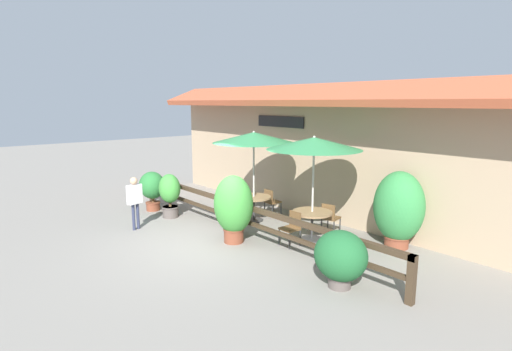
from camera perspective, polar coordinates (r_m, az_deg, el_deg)
The scene contains 17 objects.
ground_plane at distance 10.68m, azimuth -7.26°, elevation -9.60°, with size 60.00×60.00×0.00m, color gray.
building_facade at distance 12.85m, azimuth 7.94°, elevation 3.72°, with size 14.28×1.49×4.23m.
patio_railing at distance 11.06m, azimuth -2.80°, elevation -5.05°, with size 10.40×0.14×0.95m.
patio_umbrella_near at distance 12.06m, azimuth -0.33°, elevation 5.43°, with size 2.49×2.49×2.79m.
dining_table_near at distance 12.39m, azimuth -0.32°, elevation -3.67°, with size 1.07×1.07×0.78m.
chair_near_streetside at distance 11.94m, azimuth -3.24°, elevation -4.87°, with size 0.44×0.44×0.88m.
chair_near_wallside at distance 12.97m, azimuth 2.21°, elevation -3.62°, with size 0.43×0.43×0.88m.
patio_umbrella_middle at distance 10.44m, azimuth 8.30°, elevation 4.54°, with size 2.49×2.49×2.79m.
dining_table_middle at distance 10.82m, azimuth 8.03°, elevation -5.89°, with size 1.07×1.07×0.78m.
chair_middle_streetside at distance 10.37m, azimuth 5.11°, elevation -7.29°, with size 0.44×0.44×0.88m.
chair_middle_wallside at distance 11.38m, azimuth 10.54°, elevation -5.81°, with size 0.50×0.50×0.88m.
potted_plant_small_flowering at distance 8.21m, azimuth 11.99°, elevation -11.30°, with size 1.10×0.99×1.17m.
potted_plant_entrance_palm at distance 13.02m, azimuth -12.22°, elevation -2.40°, with size 0.73×0.66×1.41m.
potted_plant_broad_leaf at distance 10.44m, azimuth -3.24°, elevation -4.41°, with size 1.09×0.98×1.79m.
potted_plant_corner_fern at distance 13.97m, azimuth -14.61°, elevation -1.60°, with size 0.93×0.84×1.34m.
potted_plant_tall_tropical at distance 10.66m, azimuth 19.71°, elevation -4.41°, with size 1.28×1.15×1.97m.
pedestrian at distance 11.96m, azimuth -16.95°, elevation -2.84°, with size 0.29×0.53×1.55m.
Camera 1 is at (8.40, -5.50, 3.65)m, focal length 28.00 mm.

